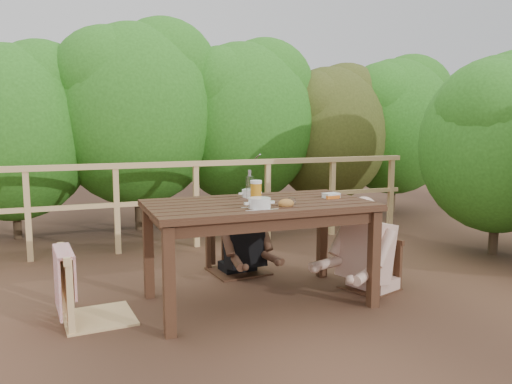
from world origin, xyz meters
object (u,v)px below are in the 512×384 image
object	(u,v)px
woman	(237,213)
beer_glass	(256,192)
diner_right	(375,212)
butter_tub	(331,196)
bottle	(250,186)
tumbler	(292,202)
bread_roll	(286,204)
chair_far	(238,220)
chair_right	(371,242)
chair_left	(96,251)
soup_near	(259,204)
table	(258,253)
soup_far	(250,194)

from	to	relation	value
woman	beer_glass	distance (m)	0.88
diner_right	butter_tub	xyz separation A→B (m)	(-0.42, 0.02, 0.15)
woman	bottle	world-z (taller)	woman
woman	beer_glass	xyz separation A→B (m)	(-0.12, -0.81, 0.32)
beer_glass	bottle	distance (m)	0.08
woman	tumbler	distance (m)	1.11
diner_right	bread_roll	size ratio (longest dim) A/B	11.07
chair_far	woman	size ratio (longest dim) A/B	0.90
bottle	beer_glass	bearing A→B (deg)	-67.46
chair_right	chair_far	bearing A→B (deg)	-153.24
chair_right	bread_roll	size ratio (longest dim) A/B	6.75
diner_right	tumbler	distance (m)	0.90
diner_right	bottle	world-z (taller)	diner_right
chair_left	soup_near	distance (m)	1.25
table	soup_far	bearing A→B (deg)	83.09
chair_far	chair_left	bearing A→B (deg)	-156.43
tumbler	diner_right	bearing A→B (deg)	10.68
bottle	tumbler	world-z (taller)	bottle
soup_far	chair_left	bearing A→B (deg)	-171.73
table	tumbler	xyz separation A→B (m)	(0.20, -0.21, 0.44)
table	butter_tub	size ratio (longest dim) A/B	13.12
diner_right	tumbler	size ratio (longest dim) A/B	19.63
chair_right	soup_near	xyz separation A→B (m)	(-1.14, -0.24, 0.44)
tumbler	soup_far	bearing A→B (deg)	109.14
table	beer_glass	xyz separation A→B (m)	(0.00, 0.06, 0.50)
soup_far	beer_glass	xyz separation A→B (m)	(-0.03, -0.21, 0.05)
chair_right	soup_near	size ratio (longest dim) A/B	2.97
soup_far	butter_tub	size ratio (longest dim) A/B	1.82
soup_far	bread_roll	size ratio (longest dim) A/B	1.97
table	tumbler	distance (m)	0.53
woman	bread_roll	bearing A→B (deg)	84.14
table	soup_near	distance (m)	0.54
bread_roll	chair_right	bearing A→B (deg)	14.20
chair_far	butter_tub	world-z (taller)	chair_far
table	diner_right	xyz separation A→B (m)	(1.07, -0.04, 0.28)
tumbler	chair_right	bearing A→B (deg)	11.06
woman	bread_roll	distance (m)	1.18
chair_far	bread_roll	world-z (taller)	chair_far
chair_right	butter_tub	xyz separation A→B (m)	(-0.39, 0.02, 0.42)
soup_near	bottle	distance (m)	0.43
chair_far	soup_far	distance (m)	0.67
bottle	butter_tub	size ratio (longest dim) A/B	1.96
chair_right	woman	size ratio (longest dim) A/B	0.72
soup_far	tumbler	size ratio (longest dim) A/B	3.49
bread_roll	butter_tub	bearing A→B (deg)	25.79
bottle	butter_tub	xyz separation A→B (m)	(0.67, -0.15, -0.10)
soup_near	soup_far	xyz separation A→B (m)	(0.13, 0.56, -0.01)
bread_roll	soup_near	bearing A→B (deg)	-177.43
soup_far	chair_right	bearing A→B (deg)	-17.44
bottle	tumbler	bearing A→B (deg)	-56.05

